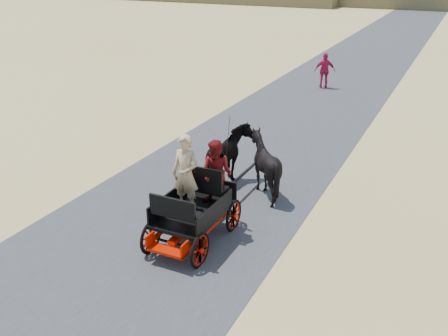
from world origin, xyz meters
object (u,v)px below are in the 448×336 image
at_px(pedestrian, 325,71).
at_px(horse_left, 228,159).
at_px(horse_right, 265,165).
at_px(carriage, 194,226).

bearing_deg(pedestrian, horse_left, 73.03).
distance_m(horse_right, pedestrian, 12.65).
distance_m(carriage, horse_right, 3.09).
xyz_separation_m(horse_left, horse_right, (1.10, 0.00, 0.00)).
distance_m(horse_left, horse_right, 1.10).
distance_m(carriage, horse_left, 3.09).
bearing_deg(horse_left, pedestrian, -86.97).
bearing_deg(horse_right, horse_left, 0.00).
relative_size(carriage, horse_left, 1.20).
height_order(horse_right, pedestrian, pedestrian).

